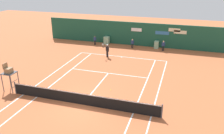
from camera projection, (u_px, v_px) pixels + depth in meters
ground_plane at (85, 101)px, 18.60m from camera, size 80.00×80.00×0.01m
tennis_net at (82, 99)px, 17.90m from camera, size 12.10×0.10×1.07m
sponsor_back_wall at (132, 34)px, 32.58m from camera, size 25.00×1.02×3.20m
umpire_chair at (9, 72)px, 19.74m from camera, size 1.00×1.00×2.44m
player_on_baseline at (107, 50)px, 28.01m from camera, size 0.80×0.62×1.78m
ball_kid_left_post at (163, 45)px, 30.30m from camera, size 0.45×0.20×1.35m
ball_kid_right_post at (95, 40)px, 32.93m from camera, size 0.42×0.18×1.27m
ball_kid_centre_post at (132, 43)px, 31.44m from camera, size 0.42×0.18×1.26m
tennis_ball_near_service_line at (111, 90)px, 20.30m from camera, size 0.07×0.07×0.07m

